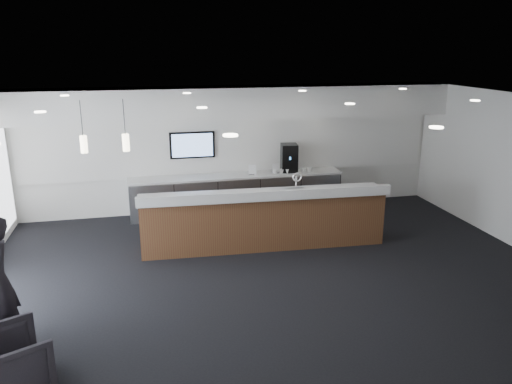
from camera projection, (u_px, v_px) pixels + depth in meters
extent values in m
plane|color=black|center=(276.00, 278.00, 8.64)|extent=(10.00, 10.00, 0.00)
cube|color=black|center=(278.00, 104.00, 7.80)|extent=(10.00, 8.00, 0.02)
cube|color=silver|center=(234.00, 149.00, 11.96)|extent=(10.00, 0.02, 3.00)
cube|color=white|center=(237.00, 102.00, 11.22)|extent=(10.00, 0.90, 0.70)
cube|color=white|center=(234.00, 145.00, 11.91)|extent=(9.80, 0.06, 1.40)
cube|color=#95989D|center=(237.00, 195.00, 11.92)|extent=(5.00, 0.60, 0.90)
cube|color=silver|center=(237.00, 176.00, 11.79)|extent=(5.06, 0.66, 0.05)
cylinder|color=white|center=(152.00, 202.00, 11.19)|extent=(0.60, 0.02, 0.02)
cylinder|color=white|center=(197.00, 200.00, 11.40)|extent=(0.60, 0.02, 0.02)
cylinder|color=white|center=(240.00, 197.00, 11.61)|extent=(0.60, 0.02, 0.02)
cylinder|color=white|center=(281.00, 194.00, 11.82)|extent=(0.60, 0.02, 0.02)
cylinder|color=white|center=(321.00, 191.00, 12.03)|extent=(0.60, 0.02, 0.02)
cube|color=black|center=(192.00, 145.00, 11.63)|extent=(1.05, 0.07, 0.62)
cube|color=blue|center=(192.00, 145.00, 11.59)|extent=(0.95, 0.01, 0.54)
cylinder|color=#FDEEC5|center=(125.00, 148.00, 8.25)|extent=(0.12, 0.12, 0.30)
cylinder|color=#FDEEC5|center=(81.00, 150.00, 8.10)|extent=(0.12, 0.12, 0.30)
cube|color=#532D1B|center=(264.00, 221.00, 9.90)|extent=(4.81, 0.88, 1.05)
cube|color=silver|center=(264.00, 194.00, 9.74)|extent=(4.89, 0.96, 0.06)
cube|color=silver|center=(268.00, 195.00, 9.36)|extent=(4.86, 0.33, 0.18)
cylinder|color=white|center=(296.00, 183.00, 9.90)|extent=(0.04, 0.04, 0.28)
torus|color=white|center=(297.00, 177.00, 9.81)|extent=(0.19, 0.04, 0.19)
cube|color=black|center=(289.00, 158.00, 12.00)|extent=(0.44, 0.48, 0.67)
cube|color=white|center=(292.00, 173.00, 11.87)|extent=(0.24, 0.12, 0.02)
cube|color=white|center=(252.00, 170.00, 11.74)|extent=(0.18, 0.06, 0.25)
cube|color=white|center=(276.00, 168.00, 11.88)|extent=(0.17, 0.06, 0.23)
imported|color=black|center=(8.00, 364.00, 5.67)|extent=(1.13, 1.12, 0.77)
imported|color=white|center=(309.00, 170.00, 12.02)|extent=(0.11, 0.11, 0.11)
imported|color=white|center=(304.00, 170.00, 11.99)|extent=(0.16, 0.16, 0.11)
imported|color=white|center=(298.00, 170.00, 11.96)|extent=(0.14, 0.14, 0.11)
imported|color=white|center=(293.00, 171.00, 11.93)|extent=(0.14, 0.14, 0.11)
imported|color=white|center=(287.00, 171.00, 11.90)|extent=(0.15, 0.15, 0.11)
imported|color=white|center=(281.00, 171.00, 11.87)|extent=(0.12, 0.12, 0.11)
imported|color=white|center=(276.00, 172.00, 11.84)|extent=(0.16, 0.16, 0.11)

